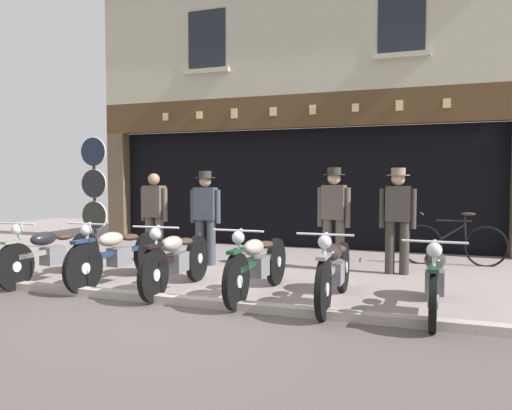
{
  "coord_description": "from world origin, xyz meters",
  "views": [
    {
      "loc": [
        2.66,
        -5.02,
        1.51
      ],
      "look_at": [
        0.02,
        2.6,
        1.07
      ],
      "focal_mm": 33.92,
      "sensor_mm": 36.0,
      "label": 1
    }
  ],
  "objects": [
    {
      "name": "leaning_bicycle",
      "position": [
        3.18,
        4.02,
        0.38
      ],
      "size": [
        1.77,
        0.5,
        0.95
      ],
      "rotation": [
        0.0,
        0.0,
        1.65
      ],
      "color": "black",
      "rests_on": "ground"
    },
    {
      "name": "salesman_right",
      "position": [
        1.26,
        2.99,
        0.95
      ],
      "size": [
        0.56,
        0.36,
        1.69
      ],
      "rotation": [
        0.0,
        0.0,
        3.03
      ],
      "color": "brown",
      "rests_on": "ground"
    },
    {
      "name": "shopkeeper_center",
      "position": [
        -0.93,
        2.64,
        0.91
      ],
      "size": [
        0.56,
        0.35,
        1.64
      ],
      "rotation": [
        0.0,
        0.0,
        3.18
      ],
      "color": "#3D424C",
      "rests_on": "ground"
    },
    {
      "name": "assistant_far_right",
      "position": [
        2.29,
        2.87,
        0.94
      ],
      "size": [
        0.56,
        0.36,
        1.68
      ],
      "rotation": [
        0.0,
        0.0,
        3.2
      ],
      "color": "#38332D",
      "rests_on": "ground"
    },
    {
      "name": "shop_facade",
      "position": [
        0.0,
        7.02,
        1.68
      ],
      "size": [
        9.65,
        4.42,
        6.12
      ],
      "color": "black",
      "rests_on": "ground"
    },
    {
      "name": "motorcycle_center_right",
      "position": [
        1.67,
        0.69,
        0.43
      ],
      "size": [
        0.62,
        2.04,
        0.93
      ],
      "rotation": [
        0.0,
        0.0,
        3.15
      ],
      "color": "black",
      "rests_on": "ground"
    },
    {
      "name": "advert_board_far",
      "position": [
        2.47,
        5.4,
        1.81
      ],
      "size": [
        0.81,
        0.03,
        0.96
      ],
      "color": "silver"
    },
    {
      "name": "advert_board_near",
      "position": [
        1.19,
        5.4,
        1.87
      ],
      "size": [
        0.69,
        0.03,
        0.89
      ],
      "color": "silver"
    },
    {
      "name": "tyre_sign_pole",
      "position": [
        -3.83,
        3.38,
        1.38
      ],
      "size": [
        0.61,
        0.06,
        2.37
      ],
      "color": "#232328",
      "rests_on": "ground"
    },
    {
      "name": "salesman_left",
      "position": [
        -1.95,
        2.63,
        0.89
      ],
      "size": [
        0.56,
        0.26,
        1.6
      ],
      "rotation": [
        0.0,
        0.0,
        3.05
      ],
      "color": "brown",
      "rests_on": "ground"
    },
    {
      "name": "motorcycle_left",
      "position": [
        -1.47,
        0.84,
        0.44
      ],
      "size": [
        0.62,
        2.11,
        0.94
      ],
      "rotation": [
        0.0,
        0.0,
        3.07
      ],
      "color": "black",
      "rests_on": "ground"
    },
    {
      "name": "motorcycle_right",
      "position": [
        2.8,
        0.66,
        0.41
      ],
      "size": [
        0.62,
        2.05,
        0.9
      ],
      "rotation": [
        0.0,
        0.0,
        3.1
      ],
      "color": "black",
      "rests_on": "ground"
    },
    {
      "name": "motorcycle_center",
      "position": [
        0.68,
        0.77,
        0.43
      ],
      "size": [
        0.62,
        2.09,
        0.93
      ],
      "rotation": [
        0.0,
        0.0,
        3.11
      ],
      "color": "black",
      "rests_on": "ground"
    },
    {
      "name": "ground",
      "position": [
        0.0,
        -0.98,
        -0.04
      ],
      "size": [
        21.35,
        22.0,
        0.18
      ],
      "color": "gray"
    },
    {
      "name": "motorcycle_center_left",
      "position": [
        -0.45,
        0.71,
        0.43
      ],
      "size": [
        0.62,
        1.98,
        0.94
      ],
      "rotation": [
        0.0,
        0.0,
        3.18
      ],
      "color": "black",
      "rests_on": "ground"
    },
    {
      "name": "motorcycle_far_left",
      "position": [
        -2.53,
        0.69,
        0.42
      ],
      "size": [
        0.62,
        2.04,
        0.92
      ],
      "rotation": [
        0.0,
        0.0,
        3.12
      ],
      "color": "black",
      "rests_on": "ground"
    }
  ]
}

